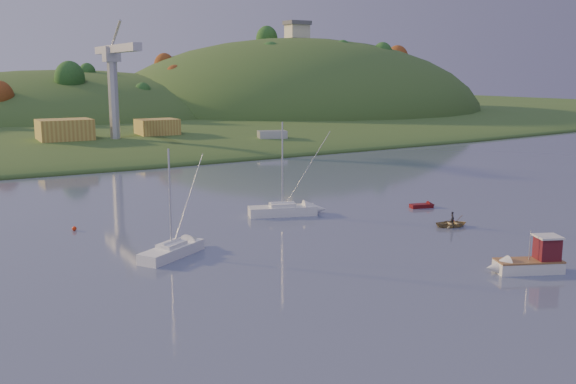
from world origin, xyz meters
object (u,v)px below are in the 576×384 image
sailboat_near (172,250)px  red_tender (426,205)px  sailboat_far (282,209)px  fishing_boat (524,262)px  canoe (452,223)px

sailboat_near → red_tender: size_ratio=2.84×
sailboat_far → red_tender: sailboat_far is taller
red_tender → sailboat_near: bearing=-157.8°
fishing_boat → sailboat_near: 31.68m
sailboat_far → canoe: size_ratio=3.18×
red_tender → sailboat_far: bearing=178.4°
sailboat_near → red_tender: sailboat_near is taller
sailboat_far → canoe: bearing=-28.6°
fishing_boat → canoe: bearing=-90.0°
sailboat_far → canoe: 19.98m
fishing_boat → sailboat_near: size_ratio=0.68×
sailboat_near → canoe: size_ratio=2.87×
fishing_boat → sailboat_near: (-24.43, 20.17, -0.26)m
sailboat_near → sailboat_far: size_ratio=0.90×
sailboat_far → red_tender: bearing=2.7°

